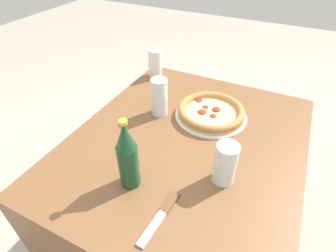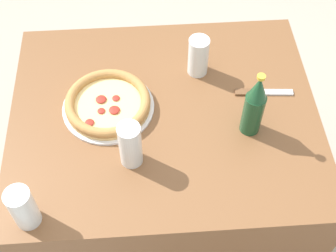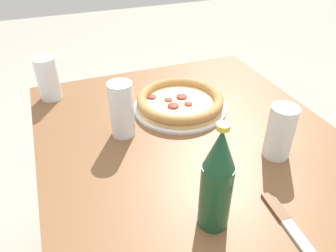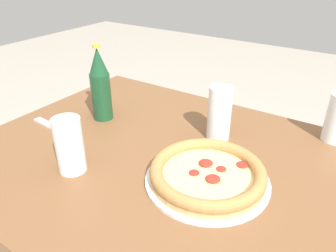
# 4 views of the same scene
# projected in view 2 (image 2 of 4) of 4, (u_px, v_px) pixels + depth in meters

# --- Properties ---
(ground_plane) EXTENTS (8.00, 8.00, 0.00)m
(ground_plane) POSITION_uv_depth(u_px,v_px,m) (165.00, 213.00, 2.03)
(ground_plane) COLOR #A89E8E
(table) EXTENTS (0.96, 0.80, 0.71)m
(table) POSITION_uv_depth(u_px,v_px,m) (165.00, 171.00, 1.74)
(table) COLOR brown
(table) RESTS_ON ground_plane
(pizza_salami) EXTENTS (0.29, 0.29, 0.04)m
(pizza_salami) POSITION_uv_depth(u_px,v_px,m) (108.00, 104.00, 1.45)
(pizza_salami) COLOR silver
(pizza_salami) RESTS_ON table
(glass_cola) EXTENTS (0.07, 0.07, 0.14)m
(glass_cola) POSITION_uv_depth(u_px,v_px,m) (23.00, 209.00, 1.19)
(glass_cola) COLOR white
(glass_cola) RESTS_ON table
(glass_water) EXTENTS (0.07, 0.07, 0.14)m
(glass_water) POSITION_uv_depth(u_px,v_px,m) (198.00, 58.00, 1.51)
(glass_water) COLOR white
(glass_water) RESTS_ON table
(glass_iced_tea) EXTENTS (0.07, 0.07, 0.15)m
(glass_iced_tea) POSITION_uv_depth(u_px,v_px,m) (130.00, 146.00, 1.30)
(glass_iced_tea) COLOR white
(glass_iced_tea) RESTS_ON table
(beer_bottle) EXTENTS (0.06, 0.06, 0.24)m
(beer_bottle) POSITION_uv_depth(u_px,v_px,m) (255.00, 105.00, 1.33)
(beer_bottle) COLOR #194728
(beer_bottle) RESTS_ON table
(knife) EXTENTS (0.19, 0.04, 0.01)m
(knife) POSITION_uv_depth(u_px,v_px,m) (261.00, 92.00, 1.50)
(knife) COLOR brown
(knife) RESTS_ON table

